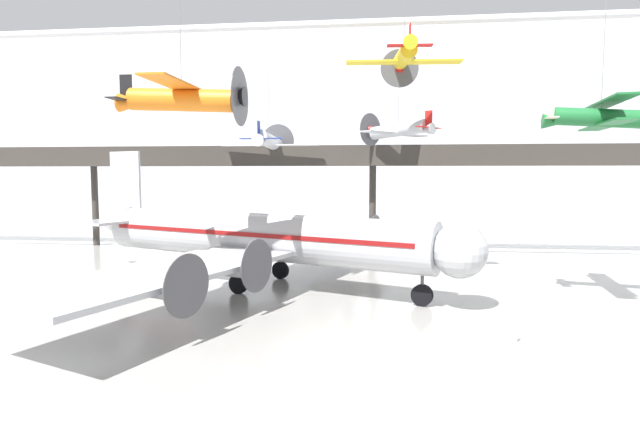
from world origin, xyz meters
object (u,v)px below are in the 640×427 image
suspended_plane_orange_highwing (181,99)px  suspended_plane_yellow_lowwing (404,57)px  suspended_plane_green_biplane (602,117)px  stanchion_barrier (516,336)px  suspended_plane_white_twin (269,141)px  suspended_plane_silver_racer (398,130)px  airliner_silver_main (256,237)px

suspended_plane_orange_highwing → suspended_plane_yellow_lowwing: size_ratio=1.14×
suspended_plane_green_biplane → stanchion_barrier: size_ratio=8.54×
suspended_plane_white_twin → suspended_plane_silver_racer: bearing=-90.9°
airliner_silver_main → suspended_plane_white_twin: bearing=119.1°
suspended_plane_silver_racer → suspended_plane_yellow_lowwing: (-0.10, -11.10, 4.02)m
suspended_plane_green_biplane → suspended_plane_silver_racer: suspended_plane_silver_racer is taller
airliner_silver_main → suspended_plane_orange_highwing: (-2.45, -6.85, 8.66)m
suspended_plane_green_biplane → suspended_plane_silver_racer: 19.25m
suspended_plane_green_biplane → suspended_plane_white_twin: suspended_plane_green_biplane is taller
stanchion_barrier → suspended_plane_yellow_lowwing: bearing=112.6°
suspended_plane_white_twin → airliner_silver_main: bearing=-169.2°
suspended_plane_green_biplane → suspended_plane_yellow_lowwing: size_ratio=1.16×
suspended_plane_yellow_lowwing → stanchion_barrier: 19.92m
suspended_plane_green_biplane → suspended_plane_silver_racer: size_ratio=1.06×
suspended_plane_white_twin → stanchion_barrier: size_ratio=8.90×
airliner_silver_main → suspended_plane_orange_highwing: bearing=-88.7°
suspended_plane_silver_racer → stanchion_barrier: bearing=139.8°
suspended_plane_orange_highwing → suspended_plane_silver_racer: bearing=57.1°
suspended_plane_orange_highwing → airliner_silver_main: bearing=71.3°
suspended_plane_orange_highwing → stanchion_barrier: suspended_plane_orange_highwing is taller
airliner_silver_main → stanchion_barrier: bearing=-13.8°
stanchion_barrier → suspended_plane_white_twin: bearing=125.8°
suspended_plane_green_biplane → suspended_plane_orange_highwing: (-23.61, -3.10, 0.95)m
airliner_silver_main → suspended_plane_green_biplane: size_ratio=3.87×
suspended_plane_white_twin → suspended_plane_orange_highwing: bearing=-179.1°
suspended_plane_silver_racer → suspended_plane_yellow_lowwing: bearing=127.6°
stanchion_barrier → suspended_plane_green_biplane: bearing=47.6°
suspended_plane_white_twin → stanchion_barrier: bearing=-141.5°
airliner_silver_main → suspended_plane_yellow_lowwing: size_ratio=4.48×
suspended_plane_orange_highwing → stanchion_barrier: bearing=-10.6°
suspended_plane_green_biplane → suspended_plane_orange_highwing: bearing=-164.9°
airliner_silver_main → stanchion_barrier: size_ratio=33.11×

